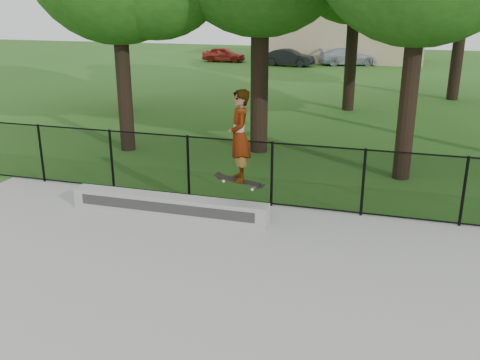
{
  "coord_description": "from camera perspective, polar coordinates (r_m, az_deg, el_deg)",
  "views": [
    {
      "loc": [
        2.55,
        -5.15,
        4.5
      ],
      "look_at": [
        -0.23,
        4.2,
        1.2
      ],
      "focal_mm": 40.0,
      "sensor_mm": 36.0,
      "label": 1
    }
  ],
  "objects": [
    {
      "name": "skater_airborne",
      "position": [
        10.58,
        -0.06,
        4.58
      ],
      "size": [
        0.84,
        0.79,
        1.98
      ],
      "color": "black",
      "rests_on": "ground"
    },
    {
      "name": "grind_ledge",
      "position": [
        11.64,
        -7.63,
        -2.73
      ],
      "size": [
        4.41,
        0.4,
        0.45
      ],
      "primitive_type": "cube",
      "color": "#9E9E99",
      "rests_on": "concrete_slab"
    },
    {
      "name": "car_c",
      "position": [
        40.33,
        11.45,
        12.76
      ],
      "size": [
        4.13,
        2.81,
        1.2
      ],
      "primitive_type": "imported",
      "rotation": [
        0.0,
        0.0,
        1.9
      ],
      "color": "#A8B0BF",
      "rests_on": "ground"
    },
    {
      "name": "car_a",
      "position": [
        41.79,
        -1.74,
        13.24
      ],
      "size": [
        3.24,
        1.32,
        1.11
      ],
      "primitive_type": "imported",
      "rotation": [
        0.0,
        0.0,
        1.57
      ],
      "color": "maroon",
      "rests_on": "ground"
    },
    {
      "name": "chainlink_fence",
      "position": [
        11.93,
        3.41,
        0.63
      ],
      "size": [
        16.06,
        0.06,
        1.5
      ],
      "color": "black",
      "rests_on": "concrete_slab"
    },
    {
      "name": "car_b",
      "position": [
        39.21,
        5.23,
        12.87
      ],
      "size": [
        3.36,
        1.6,
        1.18
      ],
      "primitive_type": "imported",
      "rotation": [
        0.0,
        0.0,
        1.46
      ],
      "color": "black",
      "rests_on": "ground"
    },
    {
      "name": "distant_building",
      "position": [
        43.46,
        10.94,
        15.27
      ],
      "size": [
        12.4,
        6.4,
        4.3
      ],
      "color": "tan",
      "rests_on": "ground"
    }
  ]
}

